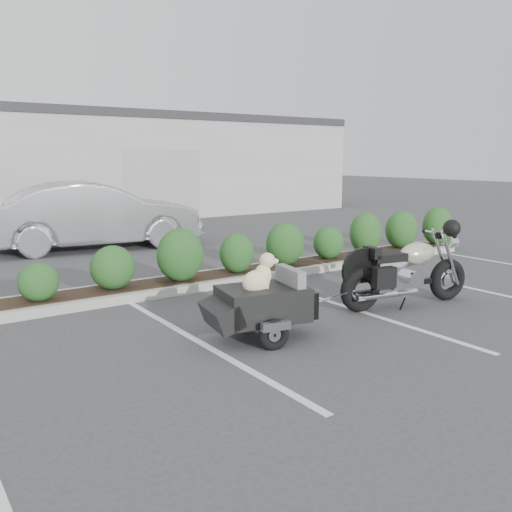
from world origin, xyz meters
TOP-DOWN VIEW (x-y plane):
  - ground at (0.00, 0.00)m, footprint 90.00×90.00m
  - planter_kerb at (1.00, 2.20)m, footprint 12.00×1.00m
  - building at (0.00, 17.00)m, footprint 26.00×10.00m
  - motorcycle at (2.02, -0.92)m, footprint 2.39×0.99m
  - pet_trailer at (-0.76, -0.89)m, footprint 1.95×1.11m
  - sedan at (-0.15, 7.27)m, footprint 5.40×2.49m
  - dumpster at (-1.72, 10.29)m, footprint 1.91×1.51m

SIDE VIEW (x-z plane):
  - ground at x=0.00m, z-range 0.00..0.00m
  - planter_kerb at x=1.00m, z-range 0.00..0.15m
  - pet_trailer at x=-0.76m, z-range -0.09..1.06m
  - motorcycle at x=2.02m, z-range -0.14..1.24m
  - dumpster at x=-1.72m, z-range 0.01..1.12m
  - sedan at x=-0.15m, z-range 0.00..1.72m
  - building at x=0.00m, z-range 0.00..4.00m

